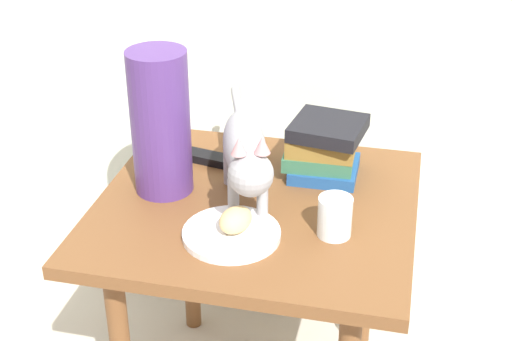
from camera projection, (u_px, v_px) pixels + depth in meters
side_table at (256, 236)px, 1.65m from camera, size 0.69×0.64×0.59m
plate at (232, 234)px, 1.49m from camera, size 0.20×0.20×0.01m
bread_roll at (236, 220)px, 1.47m from camera, size 0.08×0.09×0.05m
cat at (245, 152)px, 1.53m from camera, size 0.19×0.46×0.23m
book_stack at (324, 147)px, 1.69m from camera, size 0.19×0.17×0.14m
green_vase at (160, 123)px, 1.58m from camera, size 0.13×0.13×0.33m
candle_jar at (335, 219)px, 1.48m from camera, size 0.07×0.07×0.08m
tv_remote at (203, 157)px, 1.77m from camera, size 0.16×0.07×0.02m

